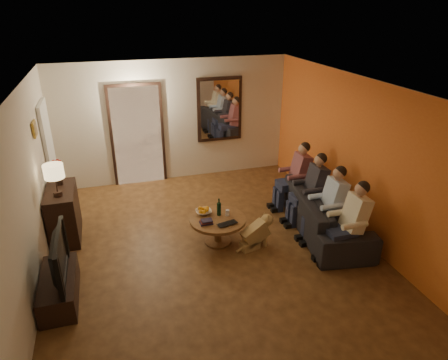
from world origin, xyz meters
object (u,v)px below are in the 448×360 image
object	(u,v)px
person_a	(351,225)
person_c	(312,191)
tv_stand	(59,288)
coffee_table	(218,230)
person_d	(297,178)
sofa	(324,211)
wine_bottle	(219,207)
table_lamp	(55,180)
dresser	(64,214)
dog	(255,232)
bowl	(204,212)
tv	(53,257)
laptop	(229,225)
person_b	(330,207)

from	to	relation	value
person_a	person_c	bearing A→B (deg)	90.00
tv_stand	coffee_table	bearing A→B (deg)	16.74
coffee_table	person_d	bearing A→B (deg)	23.70
sofa	person_c	world-z (taller)	person_c
person_c	person_d	size ratio (longest dim) A/B	1.00
tv_stand	wine_bottle	world-z (taller)	wine_bottle
table_lamp	person_a	size ratio (longest dim) A/B	0.45
dresser	dog	xyz separation A→B (m)	(2.94, -1.23, -0.16)
dresser	coffee_table	size ratio (longest dim) A/B	1.07
table_lamp	sofa	world-z (taller)	table_lamp
table_lamp	tv_stand	distance (m)	1.71
table_lamp	dog	size ratio (longest dim) A/B	0.96
dog	sofa	bearing A→B (deg)	-5.43
person_d	bowl	xyz separation A→B (m)	(-1.96, -0.56, -0.12)
dresser	tv	xyz separation A→B (m)	(0.00, -1.63, 0.23)
dresser	tv	distance (m)	1.65
laptop	person_c	bearing A→B (deg)	2.87
person_b	laptop	size ratio (longest dim) A/B	3.65
person_d	wine_bottle	distance (m)	1.86
tv	dog	bearing A→B (deg)	-82.13
tv	person_c	size ratio (longest dim) A/B	0.89
person_d	coffee_table	bearing A→B (deg)	-156.30
person_b	person_c	size ratio (longest dim) A/B	1.00
dresser	person_a	bearing A→B (deg)	-24.77
tv	dog	size ratio (longest dim) A/B	1.90
person_b	bowl	world-z (taller)	person_b
person_a	laptop	bearing A→B (deg)	156.23
table_lamp	person_a	distance (m)	4.55
sofa	person_a	distance (m)	0.94
bowl	dresser	bearing A→B (deg)	162.75
table_lamp	bowl	size ratio (longest dim) A/B	2.08
bowl	tv_stand	bearing A→B (deg)	-157.02
tv_stand	laptop	distance (m)	2.56
sofa	dresser	bearing A→B (deg)	85.90
tv_stand	dog	bearing A→B (deg)	7.87
coffee_table	person_a	bearing A→B (deg)	-29.81
person_d	coffee_table	size ratio (longest dim) A/B	1.31
tv	person_a	xyz separation A→B (m)	(4.18, -0.30, -0.07)
person_b	coffee_table	bearing A→B (deg)	166.74
tv_stand	person_d	distance (m)	4.46
sofa	dog	xyz separation A→B (m)	(-1.34, -0.20, -0.06)
tv	bowl	bearing A→B (deg)	-67.02
table_lamp	coffee_table	bearing A→B (deg)	-16.02
wine_bottle	laptop	world-z (taller)	wine_bottle
sofa	person_d	bearing A→B (deg)	15.75
tv	sofa	world-z (taller)	tv
wine_bottle	dresser	bearing A→B (deg)	161.72
table_lamp	coffee_table	size ratio (longest dim) A/B	0.59
dresser	bowl	distance (m)	2.33
person_a	wine_bottle	bearing A→B (deg)	147.08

